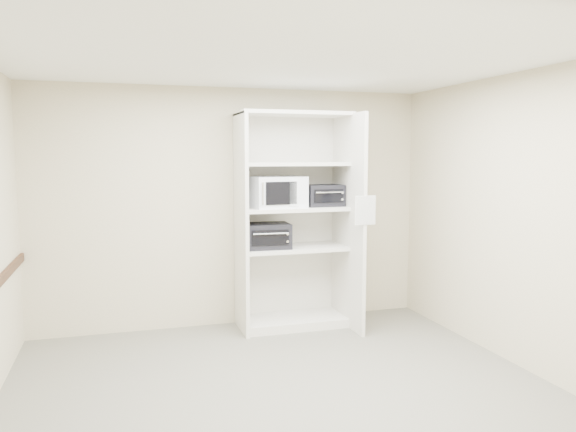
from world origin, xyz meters
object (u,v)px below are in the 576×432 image
object	(u,v)px
microwave	(277,192)
toaster_oven_lower	(267,236)
toaster_oven_upper	(323,195)
shelving_unit	(297,228)

from	to	relation	value
microwave	toaster_oven_lower	xyz separation A→B (m)	(-0.13, -0.02, -0.48)
toaster_oven_upper	toaster_oven_lower	xyz separation A→B (m)	(-0.67, -0.01, -0.43)
shelving_unit	microwave	size ratio (longest dim) A/B	4.24
microwave	toaster_oven_lower	size ratio (longest dim) A/B	1.16
shelving_unit	toaster_oven_lower	size ratio (longest dim) A/B	4.90
microwave	toaster_oven_lower	world-z (taller)	microwave
microwave	shelving_unit	bearing A→B (deg)	-2.06
toaster_oven_upper	toaster_oven_lower	world-z (taller)	toaster_oven_upper
microwave	toaster_oven_upper	world-z (taller)	microwave
microwave	toaster_oven_upper	distance (m)	0.54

